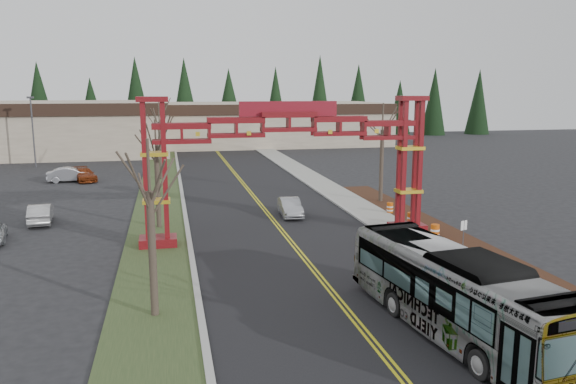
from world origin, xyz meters
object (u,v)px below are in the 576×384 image
object	(u,v)px
transit_bus	(456,293)
barrel_south	(435,232)
barrel_north	(390,208)
street_sign	(464,230)
bare_tree_median_mid	(156,152)
bare_tree_median_far	(159,122)
silver_sedan	(290,207)
parked_car_near_b	(40,214)
retail_building_west	(5,128)
bare_tree_right_far	(382,130)
barrel_mid	(411,220)
light_pole_far	(33,127)
parked_car_far_a	(70,175)
gateway_arch	(288,144)
parked_car_mid_a	(84,175)
retail_building_east	(269,123)
bare_tree_median_near	(150,192)

from	to	relation	value
transit_bus	barrel_south	xyz separation A→B (m)	(5.60, 12.78, -1.16)
barrel_north	street_sign	bearing A→B (deg)	-89.96
bare_tree_median_mid	barrel_south	world-z (taller)	bare_tree_median_mid
bare_tree_median_far	barrel_south	world-z (taller)	bare_tree_median_far
silver_sedan	parked_car_near_b	bearing A→B (deg)	178.20
retail_building_west	bare_tree_right_far	size ratio (longest dim) A/B	5.61
bare_tree_right_far	barrel_mid	bearing A→B (deg)	-97.56
light_pole_far	retail_building_west	bearing A→B (deg)	114.83
street_sign	barrel_south	size ratio (longest dim) A/B	1.95
parked_car_far_a	parked_car_near_b	bearing A→B (deg)	176.31
retail_building_west	silver_sedan	world-z (taller)	retail_building_west
bare_tree_median_far	barrel_north	size ratio (longest dim) A/B	9.00
gateway_arch	street_sign	world-z (taller)	gateway_arch
retail_building_west	barrel_north	xyz separation A→B (m)	(39.01, -48.56, -3.31)
parked_car_mid_a	street_sign	size ratio (longest dim) A/B	2.28
barrel_mid	gateway_arch	bearing A→B (deg)	-171.81
bare_tree_median_mid	parked_car_far_a	bearing A→B (deg)	112.68
retail_building_east	bare_tree_median_near	size ratio (longest dim) A/B	5.13
gateway_arch	barrel_north	world-z (taller)	gateway_arch
parked_car_mid_a	transit_bus	bearing A→B (deg)	-85.46
parked_car_mid_a	light_pole_far	xyz separation A→B (m)	(-7.22, 12.21, 4.23)
parked_car_far_a	barrel_north	bearing A→B (deg)	-135.26
parked_car_mid_a	retail_building_east	bearing A→B (deg)	33.88
bare_tree_right_far	retail_building_east	bearing A→B (deg)	90.00
bare_tree_median_far	barrel_north	world-z (taller)	bare_tree_median_far
bare_tree_median_near	light_pole_far	distance (m)	51.70
retail_building_west	parked_car_mid_a	size ratio (longest dim) A/B	10.10
bare_tree_median_near	bare_tree_median_far	size ratio (longest dim) A/B	0.92
parked_car_far_a	barrel_south	distance (m)	38.59
parked_car_far_a	barrel_north	distance (m)	33.46
retail_building_west	barrel_south	distance (m)	68.38
silver_sedan	light_pole_far	bearing A→B (deg)	129.95
parked_car_near_b	bare_tree_median_near	xyz separation A→B (m)	(8.17, -18.56, 4.56)
parked_car_mid_a	bare_tree_median_mid	bearing A→B (deg)	-90.56
barrel_mid	parked_car_mid_a	bearing A→B (deg)	134.24
bare_tree_median_near	bare_tree_right_far	bearing A→B (deg)	48.88
transit_bus	light_pole_far	world-z (taller)	light_pole_far
gateway_arch	barrel_mid	size ratio (longest dim) A/B	17.81
barrel_mid	silver_sedan	bearing A→B (deg)	145.27
parked_car_near_b	parked_car_far_a	bearing A→B (deg)	-94.61
retail_building_east	parked_car_far_a	xyz separation A→B (m)	(-27.06, -35.58, -2.77)
transit_bus	bare_tree_median_far	xyz separation A→B (m)	(-11.29, 40.84, 4.28)
retail_building_east	barrel_north	world-z (taller)	retail_building_east
bare_tree_median_mid	silver_sedan	bearing A→B (deg)	10.00
retail_building_west	bare_tree_median_far	bearing A→B (deg)	-51.93
retail_building_west	parked_car_far_a	distance (m)	30.62
bare_tree_right_far	barrel_south	world-z (taller)	bare_tree_right_far
gateway_arch	barrel_south	xyz separation A→B (m)	(8.89, -2.19, -5.47)
retail_building_east	parked_car_near_b	bearing A→B (deg)	-115.80
bare_tree_median_near	bare_tree_median_mid	bearing A→B (deg)	90.00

